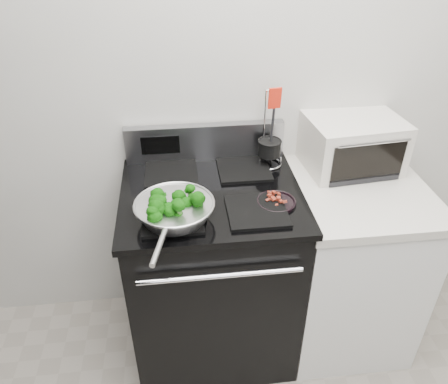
{
  "coord_description": "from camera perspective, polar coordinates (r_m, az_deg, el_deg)",
  "views": [
    {
      "loc": [
        -0.43,
        -0.17,
        2.0
      ],
      "look_at": [
        -0.25,
        1.36,
        0.98
      ],
      "focal_mm": 35.0,
      "sensor_mm": 36.0,
      "label": 1
    }
  ],
  "objects": [
    {
      "name": "back_wall",
      "position": [
        2.07,
        5.8,
        15.08
      ],
      "size": [
        4.0,
        0.02,
        2.7
      ],
      "primitive_type": "cube",
      "color": "silver",
      "rests_on": "ground"
    },
    {
      "name": "gas_range",
      "position": [
        2.19,
        -1.49,
        -10.1
      ],
      "size": [
        0.79,
        0.69,
        1.13
      ],
      "color": "black",
      "rests_on": "floor"
    },
    {
      "name": "counter",
      "position": [
        2.35,
        15.61,
        -8.91
      ],
      "size": [
        0.62,
        0.68,
        0.92
      ],
      "color": "white",
      "rests_on": "floor"
    },
    {
      "name": "skillet",
      "position": [
        1.72,
        -6.49,
        -2.27
      ],
      "size": [
        0.32,
        0.5,
        0.07
      ],
      "rotation": [
        0.0,
        0.0,
        -0.23
      ],
      "color": "silver",
      "rests_on": "gas_range"
    },
    {
      "name": "broccoli_pile",
      "position": [
        1.71,
        -6.51,
        -1.72
      ],
      "size": [
        0.25,
        0.25,
        0.09
      ],
      "primitive_type": null,
      "color": "black",
      "rests_on": "skillet"
    },
    {
      "name": "bacon_plate",
      "position": [
        1.83,
        6.86,
        -1.04
      ],
      "size": [
        0.17,
        0.17,
        0.04
      ],
      "rotation": [
        0.0,
        0.0,
        -0.28
      ],
      "color": "black",
      "rests_on": "gas_range"
    },
    {
      "name": "utensil_holder",
      "position": [
        2.08,
        5.92,
        5.23
      ],
      "size": [
        0.13,
        0.13,
        0.39
      ],
      "rotation": [
        0.0,
        0.0,
        0.13
      ],
      "color": "silver",
      "rests_on": "gas_range"
    },
    {
      "name": "toaster_oven",
      "position": [
        2.18,
        16.39,
        6.1
      ],
      "size": [
        0.46,
        0.37,
        0.25
      ],
      "rotation": [
        0.0,
        0.0,
        0.09
      ],
      "color": "beige",
      "rests_on": "counter"
    }
  ]
}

